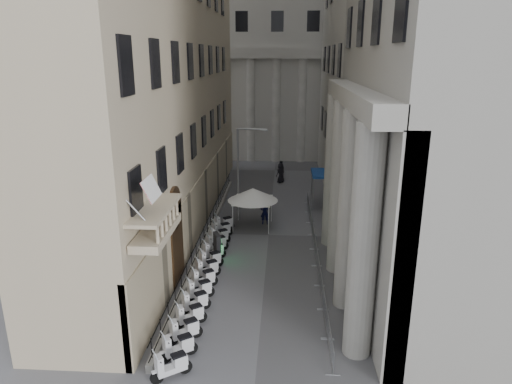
% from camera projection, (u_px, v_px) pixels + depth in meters
% --- Properties ---
extents(far_building, '(22.00, 10.00, 30.00)m').
position_uv_depth(far_building, '(278.00, 33.00, 55.91)').
color(far_building, beige).
rests_on(far_building, ground).
extents(iron_fence, '(0.30, 28.00, 1.40)m').
position_uv_depth(iron_fence, '(207.00, 240.00, 31.81)').
color(iron_fence, black).
rests_on(iron_fence, ground).
extents(blue_awning, '(1.60, 3.00, 3.00)m').
position_uv_depth(blue_awning, '(320.00, 206.00, 38.96)').
color(blue_awning, navy).
rests_on(blue_awning, ground).
extents(flag, '(1.00, 1.40, 8.20)m').
position_uv_depth(flag, '(163.00, 359.00, 19.37)').
color(flag, '#9E0C11').
rests_on(flag, ground).
extents(scooter_0, '(1.47, 1.25, 1.50)m').
position_uv_depth(scooter_0, '(172.00, 378.00, 18.23)').
color(scooter_0, silver).
rests_on(scooter_0, ground).
extents(scooter_1, '(1.47, 1.25, 1.50)m').
position_uv_depth(scooter_1, '(179.00, 358.00, 19.40)').
color(scooter_1, silver).
rests_on(scooter_1, ground).
extents(scooter_2, '(1.47, 1.25, 1.50)m').
position_uv_depth(scooter_2, '(185.00, 341.00, 20.58)').
color(scooter_2, silver).
rests_on(scooter_2, ground).
extents(scooter_3, '(1.47, 1.25, 1.50)m').
position_uv_depth(scooter_3, '(191.00, 326.00, 21.75)').
color(scooter_3, silver).
rests_on(scooter_3, ground).
extents(scooter_4, '(1.47, 1.25, 1.50)m').
position_uv_depth(scooter_4, '(196.00, 312.00, 22.92)').
color(scooter_4, silver).
rests_on(scooter_4, ground).
extents(scooter_5, '(1.47, 1.25, 1.50)m').
position_uv_depth(scooter_5, '(200.00, 299.00, 24.09)').
color(scooter_5, silver).
rests_on(scooter_5, ground).
extents(scooter_6, '(1.47, 1.25, 1.50)m').
position_uv_depth(scooter_6, '(204.00, 288.00, 25.27)').
color(scooter_6, silver).
rests_on(scooter_6, ground).
extents(scooter_7, '(1.47, 1.25, 1.50)m').
position_uv_depth(scooter_7, '(207.00, 278.00, 26.44)').
color(scooter_7, silver).
rests_on(scooter_7, ground).
extents(scooter_8, '(1.47, 1.25, 1.50)m').
position_uv_depth(scooter_8, '(211.00, 268.00, 27.61)').
color(scooter_8, silver).
rests_on(scooter_8, ground).
extents(scooter_9, '(1.47, 1.25, 1.50)m').
position_uv_depth(scooter_9, '(214.00, 260.00, 28.78)').
color(scooter_9, silver).
rests_on(scooter_9, ground).
extents(scooter_10, '(1.47, 1.25, 1.50)m').
position_uv_depth(scooter_10, '(217.00, 252.00, 29.96)').
color(scooter_10, silver).
rests_on(scooter_10, ground).
extents(scooter_11, '(1.47, 1.25, 1.50)m').
position_uv_depth(scooter_11, '(219.00, 244.00, 31.13)').
color(scooter_11, silver).
rests_on(scooter_11, ground).
extents(scooter_12, '(1.47, 1.25, 1.50)m').
position_uv_depth(scooter_12, '(222.00, 237.00, 32.30)').
color(scooter_12, silver).
rests_on(scooter_12, ground).
extents(scooter_13, '(1.47, 1.25, 1.50)m').
position_uv_depth(scooter_13, '(224.00, 231.00, 33.47)').
color(scooter_13, silver).
rests_on(scooter_13, ground).
extents(barrier_0, '(0.60, 2.40, 1.10)m').
position_uv_depth(barrier_0, '(330.00, 357.00, 19.50)').
color(barrier_0, '#96989D').
rests_on(barrier_0, ground).
extents(barrier_1, '(0.60, 2.40, 1.10)m').
position_uv_depth(barrier_1, '(325.00, 324.00, 21.89)').
color(barrier_1, '#96989D').
rests_on(barrier_1, ground).
extents(barrier_2, '(0.60, 2.40, 1.10)m').
position_uv_depth(barrier_2, '(321.00, 297.00, 24.28)').
color(barrier_2, '#96989D').
rests_on(barrier_2, ground).
extents(barrier_3, '(0.60, 2.40, 1.10)m').
position_uv_depth(barrier_3, '(318.00, 276.00, 26.67)').
color(barrier_3, '#96989D').
rests_on(barrier_3, ground).
extents(barrier_4, '(0.60, 2.40, 1.10)m').
position_uv_depth(barrier_4, '(315.00, 258.00, 29.06)').
color(barrier_4, '#96989D').
rests_on(barrier_4, ground).
extents(barrier_5, '(0.60, 2.40, 1.10)m').
position_uv_depth(barrier_5, '(313.00, 242.00, 31.44)').
color(barrier_5, '#96989D').
rests_on(barrier_5, ground).
extents(barrier_6, '(0.60, 2.40, 1.10)m').
position_uv_depth(barrier_6, '(311.00, 229.00, 33.83)').
color(barrier_6, '#96989D').
rests_on(barrier_6, ground).
extents(barrier_7, '(0.60, 2.40, 1.10)m').
position_uv_depth(barrier_7, '(309.00, 218.00, 36.22)').
color(barrier_7, '#96989D').
rests_on(barrier_7, ground).
extents(barrier_8, '(0.60, 2.40, 1.10)m').
position_uv_depth(barrier_8, '(308.00, 207.00, 38.61)').
color(barrier_8, '#96989D').
rests_on(barrier_8, ground).
extents(security_tent, '(3.71, 3.71, 3.02)m').
position_uv_depth(security_tent, '(252.00, 194.00, 33.63)').
color(security_tent, silver).
rests_on(security_tent, ground).
extents(street_lamp, '(2.35, 0.43, 7.19)m').
position_uv_depth(street_lamp, '(241.00, 167.00, 34.68)').
color(street_lamp, gray).
rests_on(street_lamp, ground).
extents(info_kiosk, '(0.60, 0.94, 1.92)m').
position_uv_depth(info_kiosk, '(217.00, 248.00, 28.10)').
color(info_kiosk, black).
rests_on(info_kiosk, ground).
extents(pedestrian_a, '(0.69, 0.47, 1.85)m').
position_uv_depth(pedestrian_a, '(265.00, 213.00, 34.57)').
color(pedestrian_a, black).
rests_on(pedestrian_a, ground).
extents(pedestrian_b, '(1.03, 1.00, 1.67)m').
position_uv_depth(pedestrian_b, '(281.00, 169.00, 48.38)').
color(pedestrian_b, black).
rests_on(pedestrian_b, ground).
extents(pedestrian_c, '(1.16, 1.13, 2.01)m').
position_uv_depth(pedestrian_c, '(281.00, 173.00, 45.95)').
color(pedestrian_c, black).
rests_on(pedestrian_c, ground).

